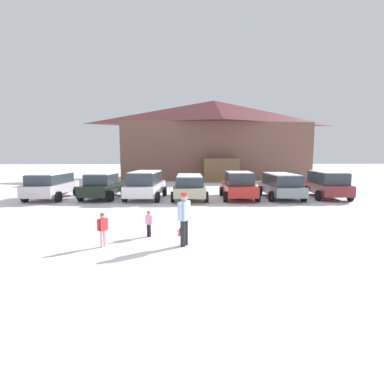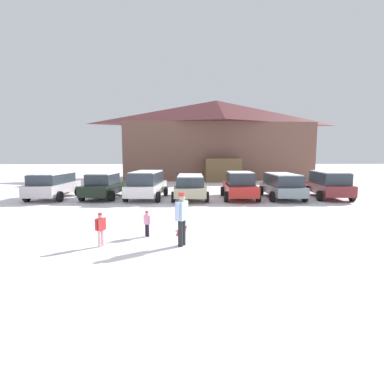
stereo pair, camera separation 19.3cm
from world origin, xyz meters
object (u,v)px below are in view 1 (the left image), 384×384
Objects in this scene: parked_grey_wagon at (281,185)px; skier_adult_in_blue_parka at (184,216)px; parked_red_sedan at (239,185)px; skier_child_in_red_jacket at (103,228)px; parked_maroon_van at (327,184)px; pair_of_skis at (183,230)px; parked_black_sedan at (103,185)px; skier_child_in_pink_snowsuit at (149,222)px; parked_beige_suv at (189,186)px; parked_silver_wagon at (51,185)px; parked_white_suv at (146,184)px; ski_lodge at (214,139)px.

skier_adult_in_blue_parka reaches higher than parked_grey_wagon.
parked_red_sedan is 4.24× the size of skier_child_in_red_jacket.
parked_maroon_van is 3.22× the size of pair_of_skis.
parked_black_sedan is 9.94m from pair_of_skis.
parked_maroon_van is at bearing 39.99° from skier_child_in_red_jacket.
skier_child_in_pink_snowsuit is 1.49m from pair_of_skis.
parked_beige_suv is 4.51× the size of skier_child_in_red_jacket.
parked_silver_wagon is 5.98m from parked_white_suv.
parked_grey_wagon is 5.24× the size of skier_child_in_pink_snowsuit.
skier_child_in_pink_snowsuit is at bearing -82.94° from parked_white_suv.
ski_lodge is 17.07m from parked_red_sedan.
skier_child_in_pink_snowsuit is 1.68m from skier_adult_in_blue_parka.
parked_white_suv is at bearing 97.06° from skier_child_in_pink_snowsuit.
skier_child_in_red_jacket is (-8.82, -9.84, -0.28)m from parked_grey_wagon.
skier_child_in_red_jacket is (-11.91, -9.99, -0.33)m from parked_maroon_van.
ski_lodge reaches higher than parked_black_sedan.
parked_black_sedan is at bearing -119.08° from ski_lodge.
parked_grey_wagon is 10.25m from pair_of_skis.
parked_grey_wagon is at bearing -0.88° from parked_white_suv.
skier_child_in_red_jacket is (-2.49, -0.01, -0.35)m from skier_adult_in_blue_parka.
parked_red_sedan is at bearing 58.03° from skier_child_in_red_jacket.
skier_adult_in_blue_parka is 2.51m from skier_child_in_red_jacket.
ski_lodge reaches higher than skier_adult_in_blue_parka.
skier_child_in_red_jacket is (5.79, -10.18, -0.30)m from parked_silver_wagon.
skier_adult_in_blue_parka is (-6.33, -9.82, 0.07)m from parked_grey_wagon.
parked_silver_wagon reaches higher than parked_grey_wagon.
parked_silver_wagon is at bearing 177.98° from parked_beige_suv.
pair_of_skis is at bearing -139.13° from parked_maroon_van.
parked_maroon_van is 4.41× the size of skier_child_in_red_jacket.
parked_silver_wagon reaches higher than skier_child_in_red_jacket.
skier_child_in_red_jacket is at bearing -140.01° from parked_maroon_van.
parked_black_sedan is at bearing 175.34° from parked_beige_suv.
parked_maroon_van is (11.73, 0.02, -0.02)m from parked_white_suv.
parked_red_sedan is 3.10× the size of pair_of_skis.
parked_white_suv reaches higher than parked_maroon_van.
ski_lodge is 17.71m from parked_maroon_van.
skier_child_in_red_jacket is (-2.96, -9.87, -0.24)m from parked_beige_suv.
parked_black_sedan is at bearing 177.56° from parked_grey_wagon.
pair_of_skis is (-3.60, -7.90, -0.84)m from parked_red_sedan.
parked_maroon_van is (17.70, -0.19, 0.03)m from parked_silver_wagon.
ski_lodge is at bearing 98.57° from parked_grey_wagon.
skier_child_in_red_jacket is at bearing -143.54° from pair_of_skis.
parked_silver_wagon is at bearing 178.66° from parked_grey_wagon.
parked_black_sedan is 2.74× the size of skier_adult_in_blue_parka.
skier_adult_in_blue_parka is at bearing 0.33° from skier_child_in_red_jacket.
parked_red_sedan is at bearing 65.54° from pair_of_skis.
ski_lodge is 27.44m from skier_child_in_red_jacket.
parked_white_suv reaches higher than parked_grey_wagon.
parked_silver_wagon is 0.95× the size of parked_white_suv.
parked_black_sedan is 14.53m from parked_maroon_van.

